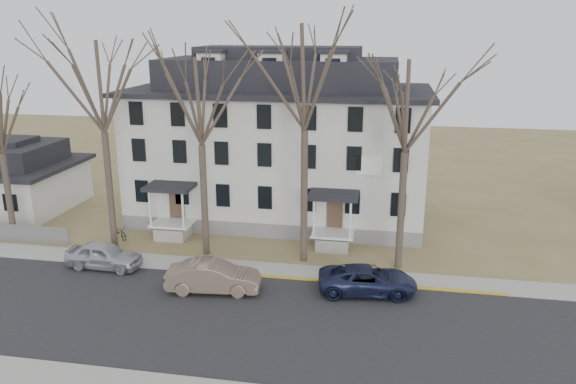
% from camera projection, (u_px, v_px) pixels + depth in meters
% --- Properties ---
extents(ground, '(120.00, 120.00, 0.00)m').
position_uv_depth(ground, '(246.00, 348.00, 24.15)').
color(ground, olive).
rests_on(ground, ground).
extents(main_road, '(120.00, 10.00, 0.04)m').
position_uv_depth(main_road, '(257.00, 325.00, 26.04)').
color(main_road, '#27272A').
rests_on(main_road, ground).
extents(far_sidewalk, '(120.00, 2.00, 0.08)m').
position_uv_depth(far_sidewalk, '(281.00, 272.00, 31.71)').
color(far_sidewalk, '#A09F97').
rests_on(far_sidewalk, ground).
extents(yellow_curb, '(14.00, 0.25, 0.06)m').
position_uv_depth(yellow_curb, '(370.00, 285.00, 30.01)').
color(yellow_curb, gold).
rests_on(yellow_curb, ground).
extents(boarding_house, '(20.80, 12.36, 12.05)m').
position_uv_depth(boarding_house, '(280.00, 143.00, 39.94)').
color(boarding_house, slate).
rests_on(boarding_house, ground).
extents(small_house, '(8.70, 8.70, 5.00)m').
position_uv_depth(small_house, '(15.00, 179.00, 42.36)').
color(small_house, silver).
rests_on(small_house, ground).
extents(tree_far_left, '(8.40, 8.40, 13.72)m').
position_uv_depth(tree_far_left, '(100.00, 80.00, 32.37)').
color(tree_far_left, '#473B31').
rests_on(tree_far_left, ground).
extents(tree_mid_left, '(7.80, 7.80, 12.74)m').
position_uv_depth(tree_mid_left, '(200.00, 95.00, 31.56)').
color(tree_mid_left, '#473B31').
rests_on(tree_mid_left, ground).
extents(tree_center, '(9.00, 9.00, 14.70)m').
position_uv_depth(tree_center, '(305.00, 70.00, 30.13)').
color(tree_center, '#473B31').
rests_on(tree_center, ground).
extents(tree_mid_right, '(7.80, 7.80, 12.74)m').
position_uv_depth(tree_mid_right, '(408.00, 100.00, 29.61)').
color(tree_mid_right, '#473B31').
rests_on(tree_mid_right, ground).
extents(car_silver, '(4.42, 1.91, 1.48)m').
position_uv_depth(car_silver, '(104.00, 256.00, 31.99)').
color(car_silver, '#B5B9C0').
rests_on(car_silver, ground).
extents(car_tan, '(5.01, 2.24, 1.60)m').
position_uv_depth(car_tan, '(213.00, 277.00, 29.11)').
color(car_tan, '#796454').
rests_on(car_tan, ground).
extents(car_navy, '(5.31, 2.91, 1.41)m').
position_uv_depth(car_navy, '(367.00, 281.00, 28.96)').
color(car_navy, '#1B2141').
rests_on(car_navy, ground).
extents(bicycle_left, '(1.75, 1.41, 0.89)m').
position_uv_depth(bicycle_left, '(119.00, 233.00, 36.48)').
color(bicycle_left, black).
rests_on(bicycle_left, ground).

